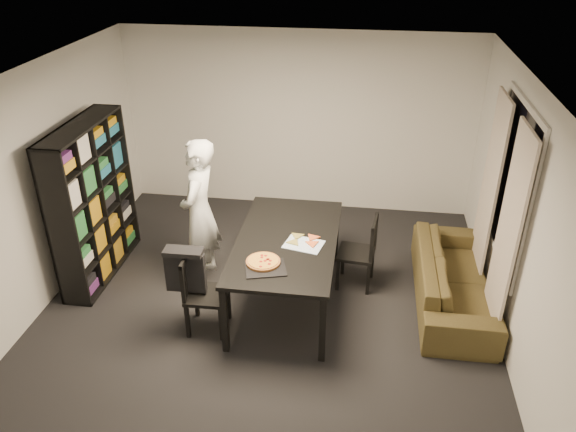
# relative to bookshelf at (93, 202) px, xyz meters

# --- Properties ---
(room) EXTENTS (5.01, 5.51, 2.61)m
(room) POSITION_rel_bookshelf_xyz_m (2.16, -0.60, 0.35)
(room) COLOR black
(room) RESTS_ON ground
(window_pane) EXTENTS (0.02, 1.40, 1.60)m
(window_pane) POSITION_rel_bookshelf_xyz_m (4.64, -0.00, 0.55)
(window_pane) COLOR black
(window_pane) RESTS_ON room
(window_frame) EXTENTS (0.03, 1.52, 1.72)m
(window_frame) POSITION_rel_bookshelf_xyz_m (4.64, -0.00, 0.55)
(window_frame) COLOR white
(window_frame) RESTS_ON room
(curtain_left) EXTENTS (0.03, 0.70, 2.25)m
(curtain_left) POSITION_rel_bookshelf_xyz_m (4.56, -0.52, 0.20)
(curtain_left) COLOR beige
(curtain_left) RESTS_ON room
(curtain_right) EXTENTS (0.03, 0.70, 2.25)m
(curtain_right) POSITION_rel_bookshelf_xyz_m (4.56, 0.52, 0.20)
(curtain_right) COLOR beige
(curtain_right) RESTS_ON room
(bookshelf) EXTENTS (0.35, 1.50, 1.90)m
(bookshelf) POSITION_rel_bookshelf_xyz_m (0.00, 0.00, 0.00)
(bookshelf) COLOR black
(bookshelf) RESTS_ON room
(dining_table) EXTENTS (1.08, 1.95, 0.81)m
(dining_table) POSITION_rel_bookshelf_xyz_m (2.35, -0.29, -0.21)
(dining_table) COLOR black
(dining_table) RESTS_ON room
(chair_left) EXTENTS (0.43, 0.43, 0.90)m
(chair_left) POSITION_rel_bookshelf_xyz_m (1.51, -0.89, -0.44)
(chair_left) COLOR black
(chair_left) RESTS_ON room
(chair_right) EXTENTS (0.46, 0.46, 0.90)m
(chair_right) POSITION_rel_bookshelf_xyz_m (3.19, 0.14, -0.44)
(chair_right) COLOR black
(chair_right) RESTS_ON room
(draped_jacket) EXTENTS (0.42, 0.18, 0.50)m
(draped_jacket) POSITION_rel_bookshelf_xyz_m (1.39, -0.90, -0.21)
(draped_jacket) COLOR black
(draped_jacket) RESTS_ON chair_left
(person) EXTENTS (0.44, 0.66, 1.78)m
(person) POSITION_rel_bookshelf_xyz_m (1.28, 0.03, -0.06)
(person) COLOR white
(person) RESTS_ON room
(baking_tray) EXTENTS (0.47, 0.42, 0.01)m
(baking_tray) POSITION_rel_bookshelf_xyz_m (2.22, -0.89, -0.13)
(baking_tray) COLOR black
(baking_tray) RESTS_ON dining_table
(pepperoni_pizza) EXTENTS (0.35, 0.35, 0.03)m
(pepperoni_pizza) POSITION_rel_bookshelf_xyz_m (2.18, -0.80, -0.11)
(pepperoni_pizza) COLOR brown
(pepperoni_pizza) RESTS_ON dining_table
(kitchen_towel) EXTENTS (0.46, 0.38, 0.01)m
(kitchen_towel) POSITION_rel_bookshelf_xyz_m (2.55, -0.38, -0.13)
(kitchen_towel) COLOR white
(kitchen_towel) RESTS_ON dining_table
(pizza_slices) EXTENTS (0.42, 0.37, 0.01)m
(pizza_slices) POSITION_rel_bookshelf_xyz_m (2.54, -0.30, -0.12)
(pizza_slices) COLOR #E28846
(pizza_slices) RESTS_ON dining_table
(sofa) EXTENTS (0.79, 2.03, 0.59)m
(sofa) POSITION_rel_bookshelf_xyz_m (4.22, -0.03, -0.65)
(sofa) COLOR #41301A
(sofa) RESTS_ON room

